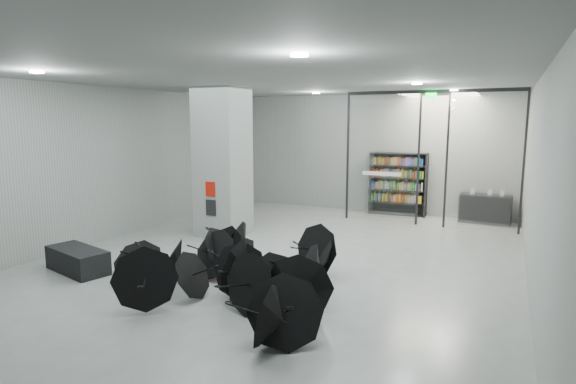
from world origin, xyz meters
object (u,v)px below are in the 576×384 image
at_px(column, 223,162).
at_px(shop_counter, 485,209).
at_px(bench, 78,260).
at_px(bookshelf, 398,184).
at_px(umbrella_cluster, 243,277).

xyz_separation_m(column, shop_counter, (6.47, 4.61, -1.56)).
distance_m(bench, bookshelf, 10.02).
bearing_deg(shop_counter, column, -140.42).
relative_size(column, bookshelf, 1.93).
relative_size(bench, shop_counter, 1.03).
bearing_deg(bench, shop_counter, 62.94).
xyz_separation_m(shop_counter, umbrella_cluster, (-3.67, -8.28, -0.12)).
bearing_deg(column, bookshelf, 51.79).
height_order(column, umbrella_cluster, column).
bearing_deg(bookshelf, umbrella_cluster, -100.65).
xyz_separation_m(bookshelf, shop_counter, (2.73, -0.14, -0.60)).
bearing_deg(umbrella_cluster, bookshelf, 83.65).
height_order(bench, umbrella_cluster, umbrella_cluster).
distance_m(bench, shop_counter, 11.43).
relative_size(shop_counter, umbrella_cluster, 0.30).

